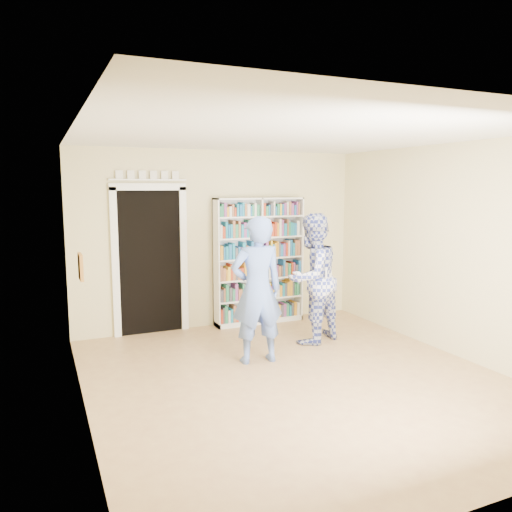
{
  "coord_description": "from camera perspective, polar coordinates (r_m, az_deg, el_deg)",
  "views": [
    {
      "loc": [
        -2.59,
        -4.73,
        2.15
      ],
      "look_at": [
        -0.11,
        0.9,
        1.3
      ],
      "focal_mm": 35.0,
      "sensor_mm": 36.0,
      "label": 1
    }
  ],
  "objects": [
    {
      "name": "floor",
      "position": [
        5.8,
        4.69,
        -13.86
      ],
      "size": [
        5.0,
        5.0,
        0.0
      ],
      "primitive_type": "plane",
      "color": "#9D704C",
      "rests_on": "ground"
    },
    {
      "name": "ceiling",
      "position": [
        5.42,
        5.02,
        13.71
      ],
      "size": [
        5.0,
        5.0,
        0.0
      ],
      "primitive_type": "plane",
      "rotation": [
        3.14,
        0.0,
        0.0
      ],
      "color": "white",
      "rests_on": "wall_back"
    },
    {
      "name": "wall_back",
      "position": [
        7.72,
        -4.07,
        1.95
      ],
      "size": [
        4.5,
        0.0,
        4.5
      ],
      "primitive_type": "plane",
      "rotation": [
        1.57,
        0.0,
        0.0
      ],
      "color": "beige",
      "rests_on": "floor"
    },
    {
      "name": "wall_left",
      "position": [
        4.81,
        -19.43,
        -2.12
      ],
      "size": [
        0.0,
        5.0,
        5.0
      ],
      "primitive_type": "plane",
      "rotation": [
        1.57,
        0.0,
        1.57
      ],
      "color": "beige",
      "rests_on": "floor"
    },
    {
      "name": "wall_right",
      "position": [
        6.81,
        21.71,
        0.6
      ],
      "size": [
        0.0,
        5.0,
        5.0
      ],
      "primitive_type": "plane",
      "rotation": [
        1.57,
        0.0,
        -1.57
      ],
      "color": "beige",
      "rests_on": "floor"
    },
    {
      "name": "bookshelf",
      "position": [
        7.84,
        0.34,
        -0.51
      ],
      "size": [
        1.44,
        0.27,
        1.98
      ],
      "rotation": [
        0.0,
        0.0,
        -0.04
      ],
      "color": "white",
      "rests_on": "floor"
    },
    {
      "name": "doorway",
      "position": [
        7.42,
        -12.02,
        0.23
      ],
      "size": [
        1.1,
        0.08,
        2.43
      ],
      "color": "black",
      "rests_on": "floor"
    },
    {
      "name": "wall_art",
      "position": [
        5.0,
        -19.41,
        -1.17
      ],
      "size": [
        0.03,
        0.25,
        0.25
      ],
      "primitive_type": "cube",
      "color": "brown",
      "rests_on": "wall_left"
    },
    {
      "name": "man_blue",
      "position": [
        6.08,
        0.11,
        -3.92
      ],
      "size": [
        0.69,
        0.48,
        1.81
      ],
      "primitive_type": "imported",
      "rotation": [
        0.0,
        0.0,
        3.06
      ],
      "color": "#5B7ACA",
      "rests_on": "floor"
    },
    {
      "name": "man_plaid",
      "position": [
        6.92,
        6.39,
        -2.56
      ],
      "size": [
        1.06,
        0.96,
        1.8
      ],
      "primitive_type": "imported",
      "rotation": [
        0.0,
        0.0,
        3.52
      ],
      "color": "#33409E",
      "rests_on": "floor"
    },
    {
      "name": "paper_sheet",
      "position": [
        6.8,
        8.28,
        -2.36
      ],
      "size": [
        0.17,
        0.12,
        0.28
      ],
      "primitive_type": "cube",
      "rotation": [
        0.0,
        0.0,
        0.6
      ],
      "color": "white",
      "rests_on": "man_plaid"
    }
  ]
}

